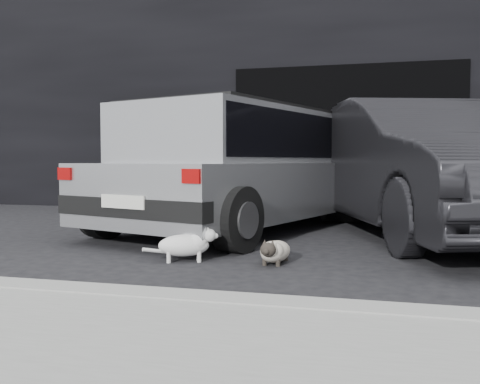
% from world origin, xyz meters
% --- Properties ---
extents(ground, '(80.00, 80.00, 0.00)m').
position_xyz_m(ground, '(0.00, 0.00, 0.00)').
color(ground, black).
rests_on(ground, ground).
extents(building_facade, '(34.00, 4.00, 5.00)m').
position_xyz_m(building_facade, '(1.00, 6.00, 2.50)').
color(building_facade, black).
rests_on(building_facade, ground).
extents(garage_opening, '(4.00, 0.10, 2.60)m').
position_xyz_m(garage_opening, '(1.00, 3.99, 1.30)').
color(garage_opening, black).
rests_on(garage_opening, ground).
extents(curb, '(18.00, 0.25, 0.12)m').
position_xyz_m(curb, '(1.00, -2.60, 0.06)').
color(curb, gray).
rests_on(curb, ground).
extents(silver_hatchback, '(3.24, 4.80, 1.63)m').
position_xyz_m(silver_hatchback, '(-0.26, 1.23, 0.89)').
color(silver_hatchback, '#BBBDC0').
rests_on(silver_hatchback, ground).
extents(second_car, '(3.37, 5.48, 1.70)m').
position_xyz_m(second_car, '(2.10, 1.33, 0.85)').
color(second_car, black).
rests_on(second_car, ground).
extents(cat_siamese, '(0.28, 0.73, 0.25)m').
position_xyz_m(cat_siamese, '(0.67, -0.94, 0.11)').
color(cat_siamese, beige).
rests_on(cat_siamese, ground).
extents(cat_white, '(0.64, 0.39, 0.32)m').
position_xyz_m(cat_white, '(-0.12, -1.02, 0.16)').
color(cat_white, silver).
rests_on(cat_white, ground).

